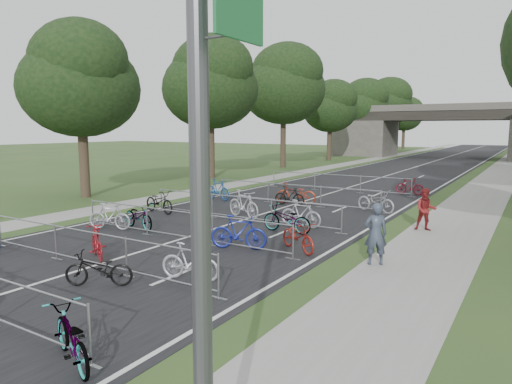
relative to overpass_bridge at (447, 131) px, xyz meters
The scene contains 37 objects.
road 15.41m from the overpass_bridge, 90.00° to the right, with size 11.00×140.00×0.01m, color black.
sidewalk_right 17.36m from the overpass_bridge, 61.93° to the right, with size 3.00×140.00×0.01m, color gray.
sidewalk_left 17.14m from the overpass_bridge, 116.57° to the right, with size 2.00×140.00×0.01m, color gray.
lane_markings 15.41m from the overpass_bridge, 90.00° to the right, with size 0.12×140.00×0.00m, color silver.
overpass_bridge is the anchor object (origin of this frame).
lamppost 63.55m from the overpass_bridge, 82.47° to the right, with size 0.61×0.65×8.21m.
tree_left_0 50.47m from the overpass_bridge, 103.07° to the right, with size 6.72×6.72×10.25m.
tree_left_1 38.97m from the overpass_bridge, 107.08° to the right, with size 7.56×7.56×11.53m.
tree_left_2 27.92m from the overpass_bridge, 114.44° to the right, with size 8.40×8.40×12.81m.
tree_left_3 17.59m from the overpass_bridge, 131.07° to the right, with size 6.72×6.72×10.25m.
tree_left_4 12.05m from the overpass_bridge, behind, with size 7.56×7.56×11.53m.
tree_left_5 16.44m from the overpass_bridge, 136.20° to the left, with size 8.40×8.40×12.81m.
tree_left_6 25.77m from the overpass_bridge, 116.43° to the left, with size 6.72×6.72×10.25m.
barrier_row_2 57.88m from the overpass_bridge, 90.00° to the right, with size 9.70×0.08×1.10m.
barrier_row_3 54.08m from the overpass_bridge, 90.00° to the right, with size 9.70×0.08×1.10m.
barrier_row_4 50.09m from the overpass_bridge, 90.00° to the right, with size 9.70×0.08×1.10m.
barrier_row_5 45.10m from the overpass_bridge, 90.00° to the right, with size 9.70×0.08×1.10m.
barrier_row_6 39.11m from the overpass_bridge, 90.00° to the right, with size 9.70×0.08×1.10m.
bike_7 61.77m from the overpass_bridge, 86.00° to the right, with size 0.64×1.85×0.97m, color gray.
bike_9 57.23m from the overpass_bridge, 90.47° to the right, with size 0.49×1.74×1.04m, color maroon.
bike_10 58.83m from the overpass_bridge, 88.50° to the right, with size 0.60×1.72×0.90m, color black.
bike_11 57.32m from the overpass_bridge, 86.80° to the right, with size 0.47×1.67×1.00m, color #BCBBC4.
bike_12 54.35m from the overpass_bridge, 93.59° to the right, with size 0.50×1.76×1.06m, color #A5A5AD.
bike_13 53.59m from the overpass_bridge, 92.72° to the right, with size 0.68×1.95×1.02m, color gray.
bike_14 54.03m from the overpass_bridge, 87.30° to the right, with size 0.53×1.89×1.14m, color navy.
bike_15 53.32m from the overpass_bridge, 85.37° to the right, with size 0.64×1.84×0.97m, color maroon.
bike_16 50.72m from the overpass_bridge, 94.87° to the right, with size 0.72×2.07×1.09m, color black.
bike_17 49.52m from the overpass_bridge, 90.24° to the right, with size 0.59×2.08×1.25m, color #AFB1B7.
bike_18 51.10m from the overpass_bridge, 86.91° to the right, with size 0.71×2.03×1.07m, color gray.
bike_19 49.93m from the overpass_bridge, 86.81° to the right, with size 0.52×1.83×1.10m, color #A5A5AD.
bike_20 46.12m from the overpass_bridge, 95.36° to the right, with size 0.54×1.90×1.14m, color navy.
bike_21 44.89m from the overpass_bridge, 89.96° to the right, with size 0.74×2.12×1.12m, color maroon.
bike_22 45.48m from the overpass_bridge, 90.06° to the right, with size 0.46×1.64×0.99m, color black.
bike_23 45.12m from the overpass_bridge, 84.52° to the right, with size 0.71×2.03×1.07m, color #9B9BA2.
bike_27 38.50m from the overpass_bridge, 83.57° to the right, with size 0.48×1.69×1.01m, color maroon.
pedestrian_a 53.71m from the overpass_bridge, 82.63° to the right, with size 0.67×0.44×1.84m, color #333B4C.
pedestrian_b 48.37m from the overpass_bridge, 81.46° to the right, with size 0.81×0.63×1.66m, color maroon.
Camera 1 is at (10.76, -1.05, 3.97)m, focal length 32.00 mm.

